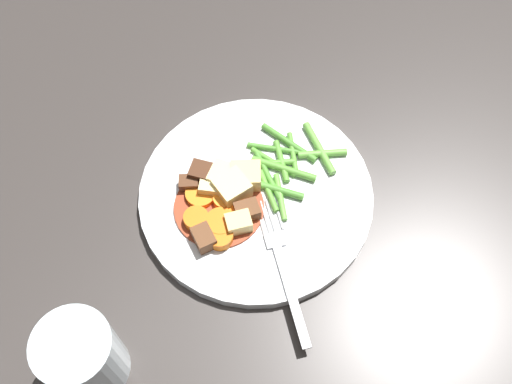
# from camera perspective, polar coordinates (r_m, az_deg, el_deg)

# --- Properties ---
(ground_plane) EXTENTS (3.00, 3.00, 0.00)m
(ground_plane) POSITION_cam_1_polar(r_m,az_deg,el_deg) (0.70, -0.00, -0.57)
(ground_plane) COLOR #383330
(dinner_plate) EXTENTS (0.27, 0.27, 0.01)m
(dinner_plate) POSITION_cam_1_polar(r_m,az_deg,el_deg) (0.69, -0.00, -0.29)
(dinner_plate) COLOR white
(dinner_plate) RESTS_ON ground_plane
(stew_sauce) EXTENTS (0.10, 0.10, 0.00)m
(stew_sauce) POSITION_cam_1_polar(r_m,az_deg,el_deg) (0.68, -3.58, -1.47)
(stew_sauce) COLOR #93381E
(stew_sauce) RESTS_ON dinner_plate
(carrot_slice_0) EXTENTS (0.03, 0.03, 0.01)m
(carrot_slice_0) POSITION_cam_1_polar(r_m,az_deg,el_deg) (0.67, -3.12, -0.79)
(carrot_slice_0) COLOR orange
(carrot_slice_0) RESTS_ON dinner_plate
(carrot_slice_1) EXTENTS (0.04, 0.04, 0.01)m
(carrot_slice_1) POSITION_cam_1_polar(r_m,az_deg,el_deg) (0.66, -5.77, -2.64)
(carrot_slice_1) COLOR orange
(carrot_slice_1) RESTS_ON dinner_plate
(carrot_slice_2) EXTENTS (0.04, 0.04, 0.01)m
(carrot_slice_2) POSITION_cam_1_polar(r_m,az_deg,el_deg) (0.67, -2.11, -2.16)
(carrot_slice_2) COLOR orange
(carrot_slice_2) RESTS_ON dinner_plate
(carrot_slice_3) EXTENTS (0.05, 0.05, 0.01)m
(carrot_slice_3) POSITION_cam_1_polar(r_m,az_deg,el_deg) (0.66, -3.42, -3.00)
(carrot_slice_3) COLOR orange
(carrot_slice_3) RESTS_ON dinner_plate
(carrot_slice_4) EXTENTS (0.03, 0.03, 0.01)m
(carrot_slice_4) POSITION_cam_1_polar(r_m,az_deg,el_deg) (0.65, -3.49, -4.31)
(carrot_slice_4) COLOR orange
(carrot_slice_4) RESTS_ON dinner_plate
(carrot_slice_5) EXTENTS (0.04, 0.04, 0.01)m
(carrot_slice_5) POSITION_cam_1_polar(r_m,az_deg,el_deg) (0.68, -5.34, -0.23)
(carrot_slice_5) COLOR orange
(carrot_slice_5) RESTS_ON dinner_plate
(potato_chunk_0) EXTENTS (0.04, 0.04, 0.02)m
(potato_chunk_0) POSITION_cam_1_polar(r_m,az_deg,el_deg) (0.68, -3.18, 1.47)
(potato_chunk_0) COLOR #EAD68C
(potato_chunk_0) RESTS_ON dinner_plate
(potato_chunk_1) EXTENTS (0.04, 0.04, 0.03)m
(potato_chunk_1) POSITION_cam_1_polar(r_m,az_deg,el_deg) (0.67, -2.33, 0.34)
(potato_chunk_1) COLOR #EAD68C
(potato_chunk_1) RESTS_ON dinner_plate
(potato_chunk_2) EXTENTS (0.04, 0.04, 0.02)m
(potato_chunk_2) POSITION_cam_1_polar(r_m,az_deg,el_deg) (0.68, -4.22, 0.60)
(potato_chunk_2) COLOR #EAD68C
(potato_chunk_2) RESTS_ON dinner_plate
(potato_chunk_3) EXTENTS (0.03, 0.03, 0.02)m
(potato_chunk_3) POSITION_cam_1_polar(r_m,az_deg,el_deg) (0.66, -1.69, -3.04)
(potato_chunk_3) COLOR #E5CC7A
(potato_chunk_3) RESTS_ON dinner_plate
(potato_chunk_4) EXTENTS (0.05, 0.05, 0.02)m
(potato_chunk_4) POSITION_cam_1_polar(r_m,az_deg,el_deg) (0.68, -1.07, 1.45)
(potato_chunk_4) COLOR #E5CC7A
(potato_chunk_4) RESTS_ON dinner_plate
(meat_chunk_0) EXTENTS (0.03, 0.03, 0.02)m
(meat_chunk_0) POSITION_cam_1_polar(r_m,az_deg,el_deg) (0.69, -6.48, 0.82)
(meat_chunk_0) COLOR #56331E
(meat_chunk_0) RESTS_ON dinner_plate
(meat_chunk_1) EXTENTS (0.03, 0.03, 0.02)m
(meat_chunk_1) POSITION_cam_1_polar(r_m,az_deg,el_deg) (0.66, -0.86, -1.86)
(meat_chunk_1) COLOR brown
(meat_chunk_1) RESTS_ON dinner_plate
(meat_chunk_2) EXTENTS (0.04, 0.04, 0.02)m
(meat_chunk_2) POSITION_cam_1_polar(r_m,az_deg,el_deg) (0.69, -5.13, 1.76)
(meat_chunk_2) COLOR #4C2B19
(meat_chunk_2) RESTS_ON dinner_plate
(meat_chunk_3) EXTENTS (0.03, 0.03, 0.02)m
(meat_chunk_3) POSITION_cam_1_polar(r_m,az_deg,el_deg) (0.65, -5.05, -4.43)
(meat_chunk_3) COLOR brown
(meat_chunk_3) RESTS_ON dinner_plate
(green_bean_0) EXTENTS (0.04, 0.05, 0.01)m
(green_bean_0) POSITION_cam_1_polar(r_m,az_deg,el_deg) (0.68, 2.36, -0.49)
(green_bean_0) COLOR #66AD42
(green_bean_0) RESTS_ON dinner_plate
(green_bean_1) EXTENTS (0.05, 0.07, 0.01)m
(green_bean_1) POSITION_cam_1_polar(r_m,az_deg,el_deg) (0.70, 2.47, 2.45)
(green_bean_1) COLOR #599E38
(green_bean_1) RESTS_ON dinner_plate
(green_bean_2) EXTENTS (0.03, 0.05, 0.01)m
(green_bean_2) POSITION_cam_1_polar(r_m,az_deg,el_deg) (0.68, 1.18, 0.10)
(green_bean_2) COLOR #599E38
(green_bean_2) RESTS_ON dinner_plate
(green_bean_3) EXTENTS (0.03, 0.05, 0.01)m
(green_bean_3) POSITION_cam_1_polar(r_m,az_deg,el_deg) (0.70, 2.46, 2.97)
(green_bean_3) COLOR #599E38
(green_bean_3) RESTS_ON dinner_plate
(green_bean_4) EXTENTS (0.02, 0.08, 0.01)m
(green_bean_4) POSITION_cam_1_polar(r_m,az_deg,el_deg) (0.72, 3.20, 4.75)
(green_bean_4) COLOR #4C8E33
(green_bean_4) RESTS_ON dinner_plate
(green_bean_5) EXTENTS (0.04, 0.05, 0.01)m
(green_bean_5) POSITION_cam_1_polar(r_m,az_deg,el_deg) (0.71, 3.54, 3.90)
(green_bean_5) COLOR #599E38
(green_bean_5) RESTS_ON dinner_plate
(green_bean_6) EXTENTS (0.03, 0.08, 0.01)m
(green_bean_6) POSITION_cam_1_polar(r_m,az_deg,el_deg) (0.72, 6.10, 4.21)
(green_bean_6) COLOR #66AD42
(green_bean_6) RESTS_ON dinner_plate
(green_bean_7) EXTENTS (0.04, 0.05, 0.01)m
(green_bean_7) POSITION_cam_1_polar(r_m,az_deg,el_deg) (0.71, 1.72, 4.20)
(green_bean_7) COLOR #4C8E33
(green_bean_7) RESTS_ON dinner_plate
(green_bean_8) EXTENTS (0.05, 0.04, 0.01)m
(green_bean_8) POSITION_cam_1_polar(r_m,az_deg,el_deg) (0.71, 6.41, 3.70)
(green_bean_8) COLOR #66AD42
(green_bean_8) RESTS_ON dinner_plate
(green_bean_9) EXTENTS (0.03, 0.07, 0.01)m
(green_bean_9) POSITION_cam_1_polar(r_m,az_deg,el_deg) (0.69, 1.18, 1.56)
(green_bean_9) COLOR #4C8E33
(green_bean_9) RESTS_ON dinner_plate
(green_bean_10) EXTENTS (0.02, 0.06, 0.01)m
(green_bean_10) POSITION_cam_1_polar(r_m,az_deg,el_deg) (0.70, 1.69, 2.90)
(green_bean_10) COLOR #599E38
(green_bean_10) RESTS_ON dinner_plate
(green_bean_11) EXTENTS (0.07, 0.05, 0.01)m
(green_bean_11) POSITION_cam_1_polar(r_m,az_deg,el_deg) (0.70, 0.52, 2.73)
(green_bean_11) COLOR #599E38
(green_bean_11) RESTS_ON dinner_plate
(green_bean_12) EXTENTS (0.05, 0.08, 0.01)m
(green_bean_12) POSITION_cam_1_polar(r_m,az_deg,el_deg) (0.68, 1.20, 0.48)
(green_bean_12) COLOR #4C8E33
(green_bean_12) RESTS_ON dinner_plate
(fork) EXTENTS (0.09, 0.16, 0.00)m
(fork) POSITION_cam_1_polar(r_m,az_deg,el_deg) (0.64, 2.54, -7.01)
(fork) COLOR silver
(fork) RESTS_ON dinner_plate
(water_glass) EXTENTS (0.07, 0.07, 0.09)m
(water_glass) POSITION_cam_1_polar(r_m,az_deg,el_deg) (0.61, -16.36, -14.98)
(water_glass) COLOR silver
(water_glass) RESTS_ON ground_plane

